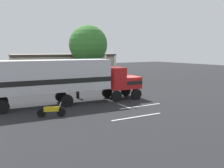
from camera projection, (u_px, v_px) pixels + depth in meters
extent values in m
plane|color=#232326|center=(131.00, 98.00, 24.94)|extent=(120.00, 120.00, 0.00)
cube|color=silver|center=(141.00, 106.00, 21.17)|extent=(4.40, 0.44, 0.01)
cube|color=silver|center=(137.00, 117.00, 17.78)|extent=(4.40, 0.48, 0.01)
cube|color=#B21919|center=(129.00, 82.00, 24.73)|extent=(2.07, 2.69, 1.20)
cube|color=#B21919|center=(115.00, 78.00, 23.96)|extent=(1.67, 2.64, 2.20)
cube|color=silver|center=(136.00, 81.00, 25.14)|extent=(0.32, 2.10, 1.08)
cube|color=black|center=(129.00, 81.00, 24.72)|extent=(2.07, 2.73, 0.36)
cylinder|color=silver|center=(106.00, 71.00, 24.61)|extent=(0.18, 0.18, 3.40)
cylinder|color=silver|center=(115.00, 73.00, 22.66)|extent=(0.18, 0.18, 3.40)
cube|color=silver|center=(52.00, 76.00, 21.11)|extent=(10.73, 3.76, 2.80)
cube|color=black|center=(52.00, 80.00, 21.17)|extent=(10.73, 3.80, 0.44)
cylinder|color=silver|center=(113.00, 88.00, 25.48)|extent=(1.36, 0.78, 0.64)
cylinder|color=black|center=(126.00, 91.00, 26.00)|extent=(1.13, 0.42, 1.10)
cylinder|color=black|center=(136.00, 94.00, 24.04)|extent=(1.13, 0.42, 1.10)
cylinder|color=black|center=(107.00, 92.00, 25.00)|extent=(1.13, 0.42, 1.10)
cylinder|color=black|center=(116.00, 96.00, 23.04)|extent=(1.13, 0.42, 1.10)
cylinder|color=black|center=(61.00, 96.00, 22.84)|extent=(1.13, 0.42, 1.10)
cylinder|color=black|center=(67.00, 101.00, 20.88)|extent=(1.13, 0.42, 1.10)
cylinder|color=black|center=(2.00, 102.00, 20.55)|extent=(1.13, 0.42, 1.10)
cylinder|color=black|center=(2.00, 107.00, 18.59)|extent=(1.13, 0.42, 1.10)
cylinder|color=black|center=(79.00, 94.00, 24.62)|extent=(0.18, 0.18, 0.82)
cylinder|color=black|center=(77.00, 94.00, 24.60)|extent=(0.18, 0.18, 0.82)
cylinder|color=#333338|center=(78.00, 88.00, 24.51)|extent=(0.34, 0.34, 0.58)
sphere|color=tan|center=(78.00, 84.00, 24.45)|extent=(0.23, 0.23, 0.23)
cube|color=black|center=(78.00, 87.00, 24.70)|extent=(0.30, 0.26, 0.36)
cube|color=#BFB29E|center=(47.00, 73.00, 32.24)|extent=(11.24, 4.00, 2.90)
cube|color=black|center=(47.00, 69.00, 32.15)|extent=(10.59, 3.96, 0.90)
cylinder|color=black|center=(74.00, 81.00, 35.16)|extent=(1.03, 0.41, 1.00)
cylinder|color=black|center=(78.00, 82.00, 33.14)|extent=(1.03, 0.41, 1.00)
cylinder|color=black|center=(18.00, 84.00, 31.91)|extent=(1.03, 0.41, 1.00)
cylinder|color=black|center=(19.00, 86.00, 29.89)|extent=(1.03, 0.41, 1.00)
cylinder|color=black|center=(61.00, 112.00, 17.84)|extent=(0.65, 0.35, 0.66)
cylinder|color=black|center=(42.00, 113.00, 17.61)|extent=(0.65, 0.35, 0.66)
cube|color=gold|center=(51.00, 109.00, 17.69)|extent=(1.11, 0.65, 0.36)
cylinder|color=silver|center=(60.00, 106.00, 17.76)|extent=(0.29, 0.18, 0.69)
cylinder|color=brown|center=(88.00, 68.00, 42.99)|extent=(0.44, 0.44, 3.64)
sphere|color=#35752F|center=(88.00, 44.00, 42.39)|extent=(6.95, 6.95, 6.95)
cube|color=#B7AD8C|center=(65.00, 65.00, 46.38)|extent=(20.29, 8.18, 4.29)
cube|color=#3F3833|center=(64.00, 55.00, 46.11)|extent=(20.40, 8.29, 0.50)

